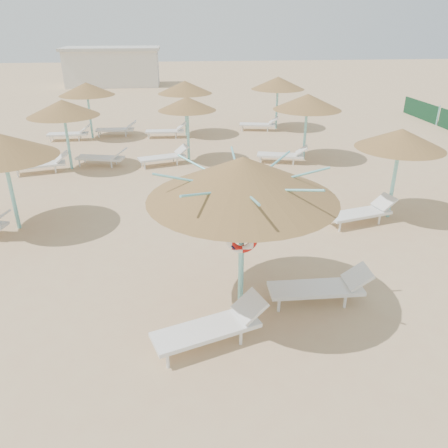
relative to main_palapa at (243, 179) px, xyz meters
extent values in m
plane|color=tan|center=(-0.50, -0.26, -2.78)|extent=(120.00, 120.00, 0.00)
cylinder|color=#7DD9D9|center=(0.00, 0.00, -1.44)|extent=(0.11, 0.11, 2.67)
cone|color=#98693D|center=(0.00, 0.00, 0.01)|extent=(3.56, 3.56, 0.80)
cylinder|color=#7DD9D9|center=(0.00, 0.00, -0.26)|extent=(0.20, 0.20, 0.12)
cylinder|color=#7DD9D9|center=(0.82, 0.00, -0.03)|extent=(1.61, 0.04, 0.40)
cylinder|color=#7DD9D9|center=(0.58, 0.58, -0.03)|extent=(1.17, 1.17, 0.40)
cylinder|color=#7DD9D9|center=(0.00, 0.82, -0.03)|extent=(0.04, 1.61, 0.40)
cylinder|color=#7DD9D9|center=(-0.58, 0.58, -0.03)|extent=(1.17, 1.17, 0.40)
cylinder|color=#7DD9D9|center=(-0.82, 0.00, -0.03)|extent=(1.61, 0.04, 0.40)
cylinder|color=#7DD9D9|center=(-0.58, -0.58, -0.03)|extent=(1.17, 1.17, 0.40)
cylinder|color=#7DD9D9|center=(0.00, -0.82, -0.03)|extent=(0.04, 1.61, 0.40)
cylinder|color=#7DD9D9|center=(0.58, -0.58, -0.03)|extent=(1.17, 1.17, 0.40)
torus|color=red|center=(0.00, -0.10, -1.16)|extent=(0.62, 0.15, 0.62)
cylinder|color=white|center=(-1.48, -1.64, -2.63)|extent=(0.06, 0.06, 0.29)
cylinder|color=white|center=(-1.65, -1.15, -2.63)|extent=(0.06, 0.06, 0.29)
cylinder|color=white|center=(-0.17, -1.19, -2.63)|extent=(0.06, 0.06, 0.29)
cylinder|color=white|center=(-0.33, -0.70, -2.63)|extent=(0.06, 0.06, 0.29)
cube|color=white|center=(-0.79, -1.13, -2.45)|extent=(2.06, 1.24, 0.08)
cube|color=white|center=(0.04, -0.85, -2.20)|extent=(0.67, 0.75, 0.38)
cylinder|color=white|center=(0.75, -0.29, -2.63)|extent=(0.06, 0.06, 0.29)
cylinder|color=white|center=(0.75, 0.22, -2.63)|extent=(0.06, 0.06, 0.29)
cylinder|color=white|center=(2.13, -0.31, -2.63)|extent=(0.06, 0.06, 0.29)
cylinder|color=white|center=(2.13, 0.20, -2.63)|extent=(0.06, 0.06, 0.29)
cube|color=white|center=(1.57, -0.05, -2.45)|extent=(1.95, 0.67, 0.08)
cube|color=white|center=(2.44, -0.06, -2.20)|extent=(0.51, 0.62, 0.37)
cylinder|color=#7DD9D9|center=(-5.74, 4.40, -1.63)|extent=(0.11, 0.11, 2.30)
cone|color=#98693D|center=(-5.74, 4.40, -0.38)|extent=(2.85, 2.85, 0.64)
cylinder|color=#7DD9D9|center=(-5.74, 4.40, -0.63)|extent=(0.20, 0.20, 0.12)
cylinder|color=#7DD9D9|center=(-5.37, 9.87, -1.63)|extent=(0.11, 0.11, 2.30)
cone|color=#98693D|center=(-5.37, 9.87, -0.39)|extent=(2.69, 2.69, 0.60)
cylinder|color=#7DD9D9|center=(-5.37, 9.87, -0.63)|extent=(0.20, 0.20, 0.12)
cylinder|color=white|center=(-7.18, 9.03, -2.64)|extent=(0.06, 0.06, 0.28)
cylinder|color=white|center=(-7.30, 9.52, -2.64)|extent=(0.06, 0.06, 0.28)
cylinder|color=white|center=(-5.87, 9.37, -2.64)|extent=(0.06, 0.06, 0.28)
cylinder|color=white|center=(-6.00, 9.85, -2.64)|extent=(0.06, 0.06, 0.28)
cube|color=white|center=(-6.47, 9.47, -2.46)|extent=(1.99, 1.07, 0.08)
cube|color=white|center=(-5.64, 9.69, -2.22)|extent=(0.62, 0.70, 0.36)
cylinder|color=white|center=(-5.10, 10.13, -2.64)|extent=(0.06, 0.06, 0.28)
cylinder|color=white|center=(-4.98, 10.62, -2.64)|extent=(0.06, 0.06, 0.28)
cylinder|color=white|center=(-3.80, 9.79, -2.64)|extent=(0.06, 0.06, 0.28)
cylinder|color=white|center=(-3.67, 10.28, -2.64)|extent=(0.06, 0.06, 0.28)
cube|color=white|center=(-4.27, 10.17, -2.46)|extent=(1.99, 1.07, 0.08)
cube|color=white|center=(-3.44, 9.96, -2.22)|extent=(0.62, 0.70, 0.36)
cylinder|color=#7DD9D9|center=(-5.35, 14.95, -1.63)|extent=(0.11, 0.11, 2.30)
cone|color=#98693D|center=(-5.35, 14.95, -0.39)|extent=(2.66, 2.66, 0.60)
cylinder|color=#7DD9D9|center=(-5.35, 14.95, -0.63)|extent=(0.20, 0.20, 0.12)
cylinder|color=white|center=(-7.25, 14.29, -2.64)|extent=(0.06, 0.06, 0.28)
cylinder|color=white|center=(-7.26, 14.79, -2.64)|extent=(0.06, 0.06, 0.28)
cylinder|color=white|center=(-5.90, 14.31, -2.64)|extent=(0.06, 0.06, 0.28)
cylinder|color=white|center=(-5.91, 14.81, -2.64)|extent=(0.06, 0.06, 0.28)
cube|color=white|center=(-6.45, 14.55, -2.46)|extent=(1.91, 0.65, 0.08)
cube|color=white|center=(-5.60, 14.56, -2.22)|extent=(0.49, 0.61, 0.36)
cylinder|color=white|center=(-5.06, 15.01, -2.64)|extent=(0.06, 0.06, 0.28)
cylinder|color=white|center=(-5.05, 15.51, -2.64)|extent=(0.06, 0.06, 0.28)
cylinder|color=white|center=(-3.71, 14.99, -2.64)|extent=(0.06, 0.06, 0.28)
cylinder|color=white|center=(-3.70, 15.49, -2.64)|extent=(0.06, 0.06, 0.28)
cube|color=white|center=(-4.25, 15.25, -2.46)|extent=(1.91, 0.65, 0.08)
cube|color=white|center=(-3.40, 15.24, -2.22)|extent=(0.49, 0.61, 0.36)
cylinder|color=#7DD9D9|center=(-0.67, 10.36, -1.63)|extent=(0.11, 0.11, 2.30)
cone|color=#98693D|center=(-0.67, 10.36, -0.40)|extent=(2.33, 2.33, 0.52)
cylinder|color=#7DD9D9|center=(-0.67, 10.36, -0.63)|extent=(0.20, 0.20, 0.12)
cylinder|color=white|center=(-2.47, 9.48, -2.64)|extent=(0.06, 0.06, 0.28)
cylinder|color=white|center=(-2.61, 9.96, -2.64)|extent=(0.06, 0.06, 0.28)
cylinder|color=white|center=(-1.18, 9.88, -2.64)|extent=(0.06, 0.06, 0.28)
cylinder|color=white|center=(-1.32, 10.36, -2.64)|extent=(0.06, 0.06, 0.28)
cube|color=white|center=(-1.77, 9.96, -2.46)|extent=(2.00, 1.15, 0.08)
cube|color=white|center=(-0.96, 10.20, -2.22)|extent=(0.64, 0.72, 0.36)
cylinder|color=#7DD9D9|center=(-0.62, 15.01, -1.63)|extent=(0.11, 0.11, 2.30)
cone|color=#98693D|center=(-0.62, 15.01, -0.39)|extent=(2.70, 2.70, 0.61)
cylinder|color=#7DD9D9|center=(-0.62, 15.01, -0.63)|extent=(0.20, 0.20, 0.12)
cylinder|color=white|center=(-2.53, 14.39, -2.64)|extent=(0.06, 0.06, 0.28)
cylinder|color=white|center=(-2.51, 14.89, -2.64)|extent=(0.06, 0.06, 0.28)
cylinder|color=white|center=(-1.18, 14.34, -2.64)|extent=(0.06, 0.06, 0.28)
cylinder|color=white|center=(-1.16, 14.84, -2.64)|extent=(0.06, 0.06, 0.28)
cube|color=white|center=(-1.72, 14.61, -2.46)|extent=(1.92, 0.69, 0.08)
cube|color=white|center=(-0.87, 14.58, -2.22)|extent=(0.51, 0.62, 0.36)
cylinder|color=#7DD9D9|center=(5.08, 4.00, -1.63)|extent=(0.11, 0.11, 2.30)
cone|color=#98693D|center=(5.08, 4.00, -0.39)|extent=(2.48, 2.48, 0.56)
cylinder|color=#7DD9D9|center=(5.08, 4.00, -0.63)|extent=(0.20, 0.20, 0.12)
cylinder|color=white|center=(3.27, 3.16, -2.64)|extent=(0.06, 0.06, 0.28)
cylinder|color=white|center=(3.14, 3.64, -2.64)|extent=(0.06, 0.06, 0.28)
cylinder|color=white|center=(4.58, 3.50, -2.64)|extent=(0.06, 0.06, 0.28)
cylinder|color=white|center=(4.45, 3.98, -2.64)|extent=(0.06, 0.06, 0.28)
cube|color=white|center=(3.98, 3.60, -2.46)|extent=(2.00, 1.08, 0.08)
cube|color=white|center=(4.80, 3.82, -2.22)|extent=(0.62, 0.70, 0.36)
cylinder|color=#7DD9D9|center=(4.19, 10.16, -1.63)|extent=(0.11, 0.11, 2.30)
cone|color=#98693D|center=(4.19, 10.16, -0.38)|extent=(2.77, 2.77, 0.62)
cylinder|color=#7DD9D9|center=(4.19, 10.16, -0.63)|extent=(0.20, 0.20, 0.12)
cylinder|color=white|center=(2.25, 9.72, -2.64)|extent=(0.06, 0.06, 0.28)
cylinder|color=white|center=(2.38, 10.20, -2.64)|extent=(0.06, 0.06, 0.28)
cylinder|color=white|center=(3.56, 9.37, -2.64)|extent=(0.06, 0.06, 0.28)
cylinder|color=white|center=(3.68, 9.86, -2.64)|extent=(0.06, 0.06, 0.28)
cube|color=white|center=(3.09, 9.76, -2.46)|extent=(2.00, 1.08, 0.08)
cube|color=white|center=(3.91, 9.54, -2.22)|extent=(0.62, 0.70, 0.36)
cylinder|color=#7DD9D9|center=(4.30, 16.03, -1.63)|extent=(0.11, 0.11, 2.30)
cone|color=#98693D|center=(4.30, 16.03, -0.38)|extent=(2.81, 2.81, 0.63)
cylinder|color=#7DD9D9|center=(4.30, 16.03, -0.63)|extent=(0.20, 0.20, 0.12)
cylinder|color=white|center=(2.36, 15.55, -2.64)|extent=(0.06, 0.06, 0.28)
cylinder|color=white|center=(2.46, 16.04, -2.64)|extent=(0.06, 0.06, 0.28)
cylinder|color=white|center=(3.68, 15.27, -2.64)|extent=(0.06, 0.06, 0.28)
cylinder|color=white|center=(3.78, 15.76, -2.64)|extent=(0.06, 0.06, 0.28)
cube|color=white|center=(3.20, 15.63, -2.46)|extent=(1.99, 1.00, 0.08)
cube|color=white|center=(4.03, 15.46, -2.22)|extent=(0.60, 0.69, 0.36)
cube|color=silver|center=(-6.50, 34.74, -1.28)|extent=(8.00, 4.00, 3.00)
cube|color=beige|center=(-6.50, 34.74, 0.35)|extent=(8.40, 4.40, 0.25)
cube|color=#1B5127|center=(13.50, 17.74, -2.28)|extent=(0.08, 3.80, 1.00)
cylinder|color=#7DD9D9|center=(13.50, 15.84, -2.23)|extent=(0.08, 0.08, 1.10)
camera|label=1|loc=(-1.16, -7.43, 2.60)|focal=35.00mm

